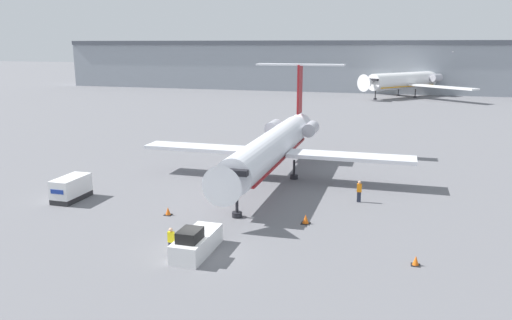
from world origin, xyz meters
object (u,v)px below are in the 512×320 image
(airplane_main, at_px, (273,145))
(traffic_cone_right, at_px, (306,219))
(worker_by_wing, at_px, (359,191))
(traffic_cone_mid, at_px, (416,261))
(luggage_cart, at_px, (71,189))
(traffic_cone_left, at_px, (168,211))
(worker_near_tug, at_px, (171,241))
(airplane_parked_far_left, at_px, (405,81))
(pushback_tug, at_px, (196,242))

(airplane_main, distance_m, traffic_cone_right, 13.04)
(worker_by_wing, xyz_separation_m, traffic_cone_mid, (4.43, -11.70, -0.70))
(luggage_cart, height_order, traffic_cone_left, luggage_cart)
(luggage_cart, distance_m, traffic_cone_right, 20.50)
(traffic_cone_left, bearing_deg, worker_near_tug, -62.20)
(traffic_cone_left, xyz_separation_m, airplane_parked_far_left, (17.48, 98.66, 3.86))
(airplane_main, bearing_deg, traffic_cone_mid, -51.52)
(luggage_cart, xyz_separation_m, airplane_parked_far_left, (27.22, 97.41, 3.15))
(worker_by_wing, bearing_deg, traffic_cone_left, -151.70)
(worker_by_wing, bearing_deg, airplane_main, 150.59)
(pushback_tug, bearing_deg, airplane_main, 89.31)
(worker_near_tug, distance_m, airplane_parked_far_left, 106.50)
(luggage_cart, height_order, traffic_cone_mid, luggage_cart)
(luggage_cart, bearing_deg, airplane_parked_far_left, 74.39)
(luggage_cart, distance_m, traffic_cone_mid, 28.79)
(pushback_tug, relative_size, worker_near_tug, 2.61)
(worker_near_tug, xyz_separation_m, traffic_cone_left, (-3.63, 6.89, -0.66))
(airplane_main, relative_size, pushback_tug, 6.07)
(worker_near_tug, bearing_deg, traffic_cone_left, 117.80)
(pushback_tug, height_order, airplane_parked_far_left, airplane_parked_far_left)
(pushback_tug, bearing_deg, worker_by_wing, 56.68)
(traffic_cone_left, bearing_deg, airplane_parked_far_left, 79.95)
(traffic_cone_mid, bearing_deg, airplane_main, 128.48)
(airplane_main, height_order, pushback_tug, airplane_main)
(pushback_tug, bearing_deg, airplane_parked_far_left, 83.24)
(luggage_cart, xyz_separation_m, worker_near_tug, (13.36, -8.13, -0.05))
(pushback_tug, distance_m, worker_by_wing, 16.49)
(airplane_main, bearing_deg, traffic_cone_right, -64.41)
(luggage_cart, xyz_separation_m, traffic_cone_left, (9.73, -1.25, -0.71))
(luggage_cart, height_order, worker_near_tug, luggage_cart)
(worker_near_tug, height_order, traffic_cone_left, worker_near_tug)
(worker_near_tug, bearing_deg, traffic_cone_mid, 10.58)
(traffic_cone_mid, height_order, airplane_parked_far_left, airplane_parked_far_left)
(airplane_main, height_order, traffic_cone_right, airplane_main)
(luggage_cart, xyz_separation_m, traffic_cone_mid, (28.28, -5.35, -0.72))
(pushback_tug, distance_m, traffic_cone_left, 8.00)
(worker_by_wing, bearing_deg, pushback_tug, -123.32)
(worker_near_tug, bearing_deg, pushback_tug, 26.32)
(traffic_cone_right, bearing_deg, traffic_cone_mid, -34.03)
(pushback_tug, relative_size, airplane_parked_far_left, 0.15)
(traffic_cone_right, height_order, traffic_cone_mid, traffic_cone_right)
(luggage_cart, bearing_deg, airplane_main, 37.05)
(worker_by_wing, distance_m, traffic_cone_left, 16.05)
(traffic_cone_mid, xyz_separation_m, airplane_parked_far_left, (-1.06, 102.76, 3.87))
(worker_near_tug, bearing_deg, traffic_cone_right, 48.48)
(pushback_tug, xyz_separation_m, worker_by_wing, (9.06, 13.78, 0.26))
(luggage_cart, distance_m, worker_by_wing, 24.68)
(worker_by_wing, height_order, traffic_cone_left, worker_by_wing)
(airplane_main, relative_size, traffic_cone_mid, 46.68)
(traffic_cone_right, bearing_deg, airplane_parked_far_left, 86.05)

